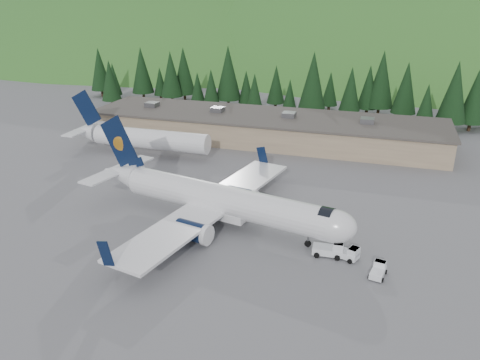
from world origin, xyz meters
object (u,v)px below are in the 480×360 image
object	(u,v)px
ramp_worker	(343,233)
baggage_tug_a	(331,249)
airliner	(218,200)
baggage_tug_b	(347,253)
baggage_tug_c	(378,270)
terminal_building	(264,127)
second_airliner	(137,137)

from	to	relation	value
ramp_worker	baggage_tug_a	bearing A→B (deg)	53.81
airliner	baggage_tug_a	distance (m)	15.58
airliner	baggage_tug_b	world-z (taller)	airliner
baggage_tug_c	ramp_worker	size ratio (longest dim) A/B	1.56
airliner	baggage_tug_b	bearing A→B (deg)	-1.15
ramp_worker	airliner	bearing A→B (deg)	-22.62
terminal_building	ramp_worker	distance (m)	42.17
airliner	ramp_worker	bearing A→B (deg)	13.64
airliner	baggage_tug_c	bearing A→B (deg)	-5.43
baggage_tug_a	ramp_worker	xyz separation A→B (m)	(0.87, 4.25, 0.08)
baggage_tug_b	ramp_worker	size ratio (longest dim) A/B	1.85
terminal_building	ramp_worker	size ratio (longest dim) A/B	39.61
baggage_tug_a	baggage_tug_b	size ratio (longest dim) A/B	1.06
baggage_tug_b	terminal_building	bearing A→B (deg)	136.93
baggage_tug_c	ramp_worker	world-z (taller)	ramp_worker
baggage_tug_b	baggage_tug_c	distance (m)	4.22
baggage_tug_b	terminal_building	world-z (taller)	terminal_building
baggage_tug_a	terminal_building	bearing A→B (deg)	111.21
airliner	terminal_building	xyz separation A→B (m)	(-3.94, 37.78, -0.69)
second_airliner	ramp_worker	world-z (taller)	second_airliner
baggage_tug_a	baggage_tug_b	world-z (taller)	baggage_tug_a
baggage_tug_a	second_airliner	bearing A→B (deg)	143.44
baggage_tug_b	baggage_tug_c	size ratio (longest dim) A/B	1.19
baggage_tug_c	ramp_worker	bearing A→B (deg)	43.64
second_airliner	baggage_tug_c	distance (m)	52.35
baggage_tug_b	terminal_building	xyz separation A→B (m)	(-20.76, 41.60, 1.91)
airliner	terminal_building	distance (m)	37.99
second_airliner	ramp_worker	size ratio (longest dim) A/B	15.34
second_airliner	airliner	bearing A→B (deg)	-42.40
ramp_worker	terminal_building	bearing A→B (deg)	-86.69
airliner	baggage_tug_a	bearing A→B (deg)	-2.29
airliner	terminal_building	bearing A→B (deg)	107.59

